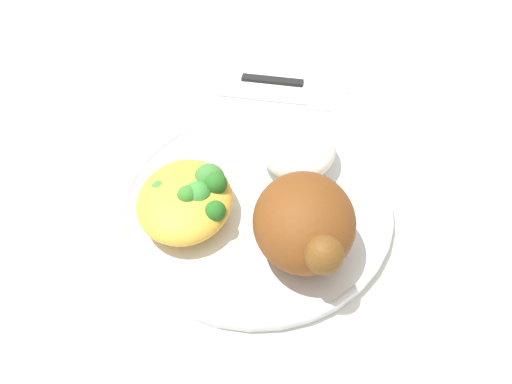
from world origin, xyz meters
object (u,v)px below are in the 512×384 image
at_px(rice_pile, 297,147).
at_px(fork, 285,100).
at_px(roasted_chicken, 305,223).
at_px(plate, 256,203).
at_px(mac_cheese_with_broccoli, 188,198).
at_px(knife, 302,83).

xyz_separation_m(rice_pile, fork, (-0.12, -0.01, -0.03)).
xyz_separation_m(roasted_chicken, rice_pile, (-0.11, -0.00, -0.02)).
bearing_deg(roasted_chicken, plate, -141.20).
relative_size(mac_cheese_with_broccoli, knife, 0.55).
height_order(mac_cheese_with_broccoli, knife, mac_cheese_with_broccoli).
distance_m(roasted_chicken, knife, 0.27).
relative_size(plate, mac_cheese_with_broccoli, 2.60).
distance_m(mac_cheese_with_broccoli, knife, 0.25).
relative_size(roasted_chicken, knife, 0.57).
bearing_deg(rice_pile, plate, -35.73).
distance_m(rice_pile, fork, 0.12).
xyz_separation_m(plate, rice_pile, (-0.06, 0.04, 0.03)).
relative_size(plate, knife, 1.42).
relative_size(fork, knife, 0.75).
height_order(plate, rice_pile, rice_pile).
relative_size(roasted_chicken, rice_pile, 1.19).
bearing_deg(plate, fork, 170.82).
bearing_deg(roasted_chicken, fork, -175.73).
relative_size(plate, rice_pile, 2.96).
height_order(rice_pile, mac_cheese_with_broccoli, mac_cheese_with_broccoli).
bearing_deg(fork, plate, -9.18).
height_order(plate, roasted_chicken, roasted_chicken).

